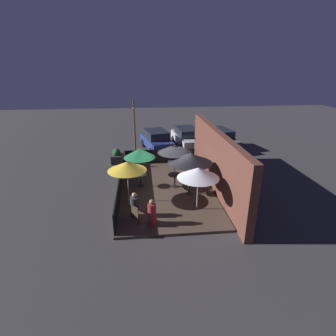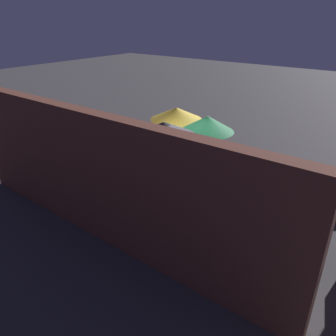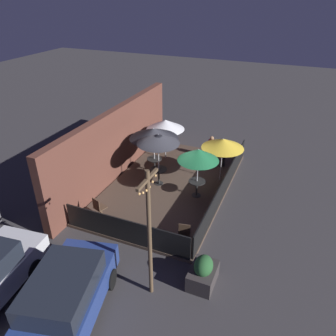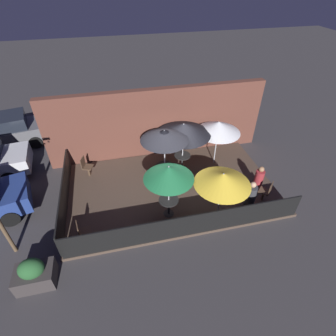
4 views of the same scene
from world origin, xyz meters
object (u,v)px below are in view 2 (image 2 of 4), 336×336
patio_umbrella_0 (124,136)px  patio_chair_1 (301,186)px  patio_chair_0 (249,245)px  patio_umbrella_1 (208,124)px  patio_chair_2 (127,140)px  dining_table_2 (164,182)px  patio_umbrella_3 (176,114)px  dining_table_1 (205,164)px  patron_1 (142,143)px  dining_table_0 (126,182)px  patio_umbrella_4 (85,131)px  patio_umbrella_2 (164,129)px  patron_0 (115,144)px

patio_umbrella_0 → patio_chair_1: 5.48m
patio_chair_0 → patio_chair_1: (-0.07, -3.54, -0.01)m
patio_umbrella_1 → patio_chair_0: 4.45m
patio_umbrella_0 → patio_chair_2: patio_umbrella_0 is taller
patio_umbrella_0 → dining_table_2: (-0.95, -0.65, -1.43)m
patio_umbrella_1 → patio_chair_2: 4.10m
patio_umbrella_3 → dining_table_1: (-1.66, 0.60, -1.32)m
dining_table_2 → patron_1: 3.56m
patio_chair_0 → patio_umbrella_3: bearing=-19.3°
patio_umbrella_1 → patio_chair_2: size_ratio=2.41×
dining_table_0 → patio_chair_1: patio_chair_1 is taller
patio_umbrella_4 → patio_chair_0: (-5.74, 0.34, -1.37)m
dining_table_1 → patron_1: bearing=-5.0°
patio_umbrella_4 → patio_chair_1: patio_umbrella_4 is taller
patio_umbrella_1 → patio_chair_1: (-3.01, -0.56, -1.49)m
dining_table_2 → patron_1: (2.82, -2.18, -0.08)m
patio_umbrella_2 → dining_table_0: size_ratio=3.42×
patio_umbrella_2 → patio_chair_1: size_ratio=2.73×
patio_chair_2 → patio_umbrella_1: bearing=43.8°
dining_table_2 → patron_0: 3.83m
dining_table_2 → patio_chair_2: (3.54, -2.08, -0.09)m
patron_0 → patio_umbrella_3: bearing=49.2°
dining_table_1 → patron_1: 3.11m
patio_umbrella_0 → dining_table_0: size_ratio=3.18×
patio_umbrella_2 → patio_chair_0: (-3.22, 1.08, -1.74)m
patio_umbrella_2 → patio_chair_2: (3.54, -2.08, -1.74)m
dining_table_2 → patio_chair_2: patio_chair_2 is taller
dining_table_2 → patio_chair_1: 4.11m
dining_table_0 → dining_table_2: dining_table_2 is taller
patio_umbrella_3 → patio_chair_0: (-4.61, 3.59, -1.39)m
dining_table_0 → dining_table_1: (-1.22, -2.55, 0.01)m
patio_umbrella_0 → patron_1: (1.87, -2.83, -1.51)m
dining_table_0 → dining_table_2: 1.15m
dining_table_0 → patron_1: patron_1 is taller
patio_umbrella_0 → patio_umbrella_1: patio_umbrella_0 is taller
dining_table_2 → dining_table_1: bearing=-98.2°
patio_umbrella_3 → patio_umbrella_4: (1.13, 3.25, -0.01)m
patio_umbrella_4 → patio_chair_0: size_ratio=2.31×
dining_table_1 → patio_chair_1: bearing=-169.5°
patio_umbrella_4 → dining_table_2: bearing=-163.6°
patio_umbrella_4 → patron_1: size_ratio=1.82×
patio_umbrella_1 → patio_chair_1: patio_umbrella_1 is taller
patron_1 → patio_umbrella_4: bearing=46.0°
patio_umbrella_1 → patio_umbrella_2: bearing=81.8°
patio_umbrella_3 → dining_table_2: (-1.39, 2.51, -1.29)m
dining_table_2 → patio_chair_0: patio_chair_0 is taller
dining_table_1 → patio_chair_0: patio_chair_0 is taller
dining_table_2 → patio_chair_1: (-3.29, -2.46, -0.11)m
dining_table_2 → patron_1: size_ratio=0.66×
patio_umbrella_4 → patio_chair_0: patio_umbrella_4 is taller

